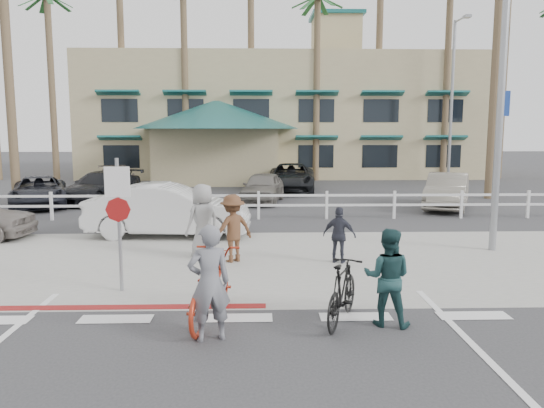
{
  "coord_description": "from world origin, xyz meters",
  "views": [
    {
      "loc": [
        0.36,
        -7.9,
        3.13
      ],
      "look_at": [
        0.68,
        3.71,
        1.5
      ],
      "focal_mm": 35.0,
      "sensor_mm": 36.0,
      "label": 1
    }
  ],
  "objects_px": {
    "bike_black": "(342,292)",
    "car_white_sedan": "(169,210)",
    "bike_red": "(209,288)",
    "sign_post": "(119,218)"
  },
  "relations": [
    {
      "from": "bike_black",
      "to": "car_white_sedan",
      "type": "bearing_deg",
      "value": -37.91
    },
    {
      "from": "bike_red",
      "to": "car_white_sedan",
      "type": "relative_size",
      "value": 0.46
    },
    {
      "from": "sign_post",
      "to": "car_white_sedan",
      "type": "bearing_deg",
      "value": 89.62
    },
    {
      "from": "sign_post",
      "to": "bike_red",
      "type": "xyz_separation_m",
      "value": [
        1.87,
        -1.7,
        -0.88
      ]
    },
    {
      "from": "sign_post",
      "to": "car_white_sedan",
      "type": "height_order",
      "value": "sign_post"
    },
    {
      "from": "sign_post",
      "to": "bike_red",
      "type": "height_order",
      "value": "sign_post"
    },
    {
      "from": "sign_post",
      "to": "car_white_sedan",
      "type": "relative_size",
      "value": 0.61
    },
    {
      "from": "bike_red",
      "to": "bike_black",
      "type": "relative_size",
      "value": 1.26
    },
    {
      "from": "sign_post",
      "to": "car_white_sedan",
      "type": "xyz_separation_m",
      "value": [
        0.04,
        5.41,
        -0.67
      ]
    },
    {
      "from": "car_white_sedan",
      "to": "sign_post",
      "type": "bearing_deg",
      "value": -176.92
    }
  ]
}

